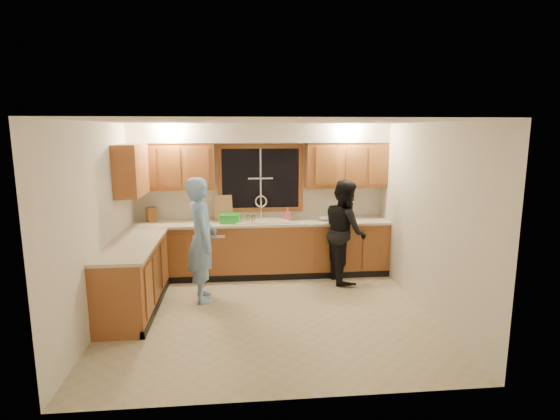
# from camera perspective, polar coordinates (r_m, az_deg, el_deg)

# --- Properties ---
(floor) EXTENTS (4.20, 4.20, 0.00)m
(floor) POSITION_cam_1_polar(r_m,az_deg,el_deg) (5.96, -1.43, -13.35)
(floor) COLOR #BBAF90
(floor) RESTS_ON ground
(ceiling) EXTENTS (4.20, 4.20, 0.00)m
(ceiling) POSITION_cam_1_polar(r_m,az_deg,el_deg) (5.46, -1.55, 11.45)
(ceiling) COLOR white
(wall_back) EXTENTS (4.20, 0.00, 4.20)m
(wall_back) POSITION_cam_1_polar(r_m,az_deg,el_deg) (7.44, -2.54, 1.48)
(wall_back) COLOR silver
(wall_back) RESTS_ON ground
(wall_left) EXTENTS (0.00, 3.80, 3.80)m
(wall_left) POSITION_cam_1_polar(r_m,az_deg,el_deg) (5.82, -22.59, -1.80)
(wall_left) COLOR silver
(wall_left) RESTS_ON ground
(wall_right) EXTENTS (0.00, 3.80, 3.80)m
(wall_right) POSITION_cam_1_polar(r_m,az_deg,el_deg) (6.09, 18.62, -1.03)
(wall_right) COLOR silver
(wall_right) RESTS_ON ground
(base_cabinets_back) EXTENTS (4.20, 0.60, 0.88)m
(base_cabinets_back) POSITION_cam_1_polar(r_m,az_deg,el_deg) (7.32, -2.36, -5.16)
(base_cabinets_back) COLOR #9D5A2D
(base_cabinets_back) RESTS_ON ground
(base_cabinets_left) EXTENTS (0.60, 1.90, 0.88)m
(base_cabinets_left) POSITION_cam_1_polar(r_m,az_deg,el_deg) (6.28, -18.50, -8.36)
(base_cabinets_left) COLOR #9D5A2D
(base_cabinets_left) RESTS_ON ground
(countertop_back) EXTENTS (4.20, 0.63, 0.04)m
(countertop_back) POSITION_cam_1_polar(r_m,az_deg,el_deg) (7.20, -2.38, -1.66)
(countertop_back) COLOR beige
(countertop_back) RESTS_ON base_cabinets_back
(countertop_left) EXTENTS (0.63, 1.90, 0.04)m
(countertop_left) POSITION_cam_1_polar(r_m,az_deg,el_deg) (6.14, -18.61, -4.28)
(countertop_left) COLOR beige
(countertop_left) RESTS_ON base_cabinets_left
(upper_cabinets_left) EXTENTS (1.35, 0.33, 0.75)m
(upper_cabinets_left) POSITION_cam_1_polar(r_m,az_deg,el_deg) (7.28, -13.83, 5.55)
(upper_cabinets_left) COLOR #9D5A2D
(upper_cabinets_left) RESTS_ON wall_back
(upper_cabinets_right) EXTENTS (1.35, 0.33, 0.75)m
(upper_cabinets_right) POSITION_cam_1_polar(r_m,az_deg,el_deg) (7.43, 8.60, 5.82)
(upper_cabinets_right) COLOR #9D5A2D
(upper_cabinets_right) RESTS_ON wall_back
(upper_cabinets_return) EXTENTS (0.33, 0.90, 0.75)m
(upper_cabinets_return) POSITION_cam_1_polar(r_m,az_deg,el_deg) (6.77, -18.86, 4.96)
(upper_cabinets_return) COLOR #9D5A2D
(upper_cabinets_return) RESTS_ON wall_left
(soffit) EXTENTS (4.20, 0.35, 0.30)m
(soffit) POSITION_cam_1_polar(r_m,az_deg,el_deg) (7.18, -2.53, 9.97)
(soffit) COLOR white
(soffit) RESTS_ON wall_back
(window_frame) EXTENTS (1.44, 0.03, 1.14)m
(window_frame) POSITION_cam_1_polar(r_m,az_deg,el_deg) (7.39, -2.55, 4.15)
(window_frame) COLOR black
(window_frame) RESTS_ON wall_back
(sink) EXTENTS (0.86, 0.52, 0.57)m
(sink) POSITION_cam_1_polar(r_m,az_deg,el_deg) (7.22, -2.39, -1.90)
(sink) COLOR white
(sink) RESTS_ON countertop_back
(dishwasher) EXTENTS (0.60, 0.56, 0.82)m
(dishwasher) POSITION_cam_1_polar(r_m,az_deg,el_deg) (7.32, -9.04, -5.52)
(dishwasher) COLOR silver
(dishwasher) RESTS_ON floor
(stove) EXTENTS (0.58, 0.75, 0.90)m
(stove) POSITION_cam_1_polar(r_m,az_deg,el_deg) (5.75, -19.77, -10.05)
(stove) COLOR silver
(stove) RESTS_ON floor
(man) EXTENTS (0.54, 0.71, 1.77)m
(man) POSITION_cam_1_polar(r_m,az_deg,el_deg) (6.25, -10.20, -3.82)
(man) COLOR #7CACEB
(man) RESTS_ON floor
(woman) EXTENTS (0.67, 0.83, 1.64)m
(woman) POSITION_cam_1_polar(r_m,az_deg,el_deg) (7.03, 8.48, -2.73)
(woman) COLOR black
(woman) RESTS_ON floor
(knife_block) EXTENTS (0.17, 0.17, 0.24)m
(knife_block) POSITION_cam_1_polar(r_m,az_deg,el_deg) (7.46, -16.49, -0.55)
(knife_block) COLOR brown
(knife_block) RESTS_ON countertop_back
(cutting_board) EXTENTS (0.32, 0.16, 0.41)m
(cutting_board) POSITION_cam_1_polar(r_m,az_deg,el_deg) (7.38, -7.42, 0.34)
(cutting_board) COLOR tan
(cutting_board) RESTS_ON countertop_back
(dish_crate) EXTENTS (0.33, 0.31, 0.14)m
(dish_crate) POSITION_cam_1_polar(r_m,az_deg,el_deg) (7.13, -6.56, -1.07)
(dish_crate) COLOR green
(dish_crate) RESTS_ON countertop_back
(soap_bottle) EXTENTS (0.12, 0.12, 0.21)m
(soap_bottle) POSITION_cam_1_polar(r_m,az_deg,el_deg) (7.27, 1.01, -0.52)
(soap_bottle) COLOR #DE547C
(soap_bottle) RESTS_ON countertop_back
(bowl) EXTENTS (0.26, 0.26, 0.05)m
(bowl) POSITION_cam_1_polar(r_m,az_deg,el_deg) (7.31, 5.86, -1.15)
(bowl) COLOR silver
(bowl) RESTS_ON countertop_back
(can_left) EXTENTS (0.07, 0.07, 0.11)m
(can_left) POSITION_cam_1_polar(r_m,az_deg,el_deg) (7.12, -4.20, -1.19)
(can_left) COLOR #C2B795
(can_left) RESTS_ON countertop_back
(can_right) EXTENTS (0.09, 0.09, 0.13)m
(can_right) POSITION_cam_1_polar(r_m,az_deg,el_deg) (6.99, -3.51, -1.31)
(can_right) COLOR #C2B795
(can_right) RESTS_ON countertop_back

